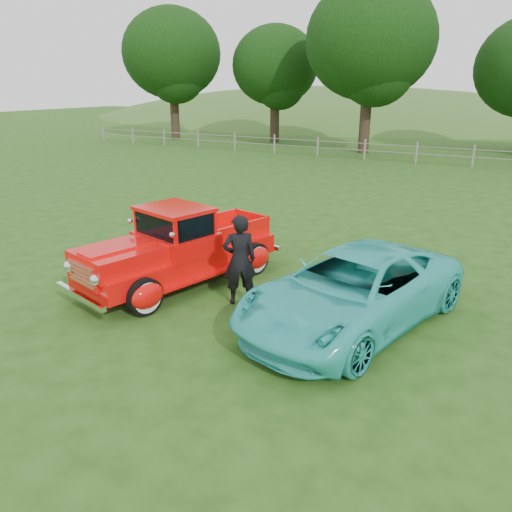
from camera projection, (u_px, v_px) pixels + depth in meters
The scene contains 9 objects.
ground at pixel (186, 307), 10.18m from camera, with size 140.00×140.00×0.00m, color #244813.
distant_hills at pixel (442, 158), 62.84m from camera, with size 116.00×60.00×18.00m.
fence_line at pixel (416, 153), 28.23m from camera, with size 48.00×0.12×1.20m.
tree_far_west at pixel (172, 54), 38.67m from camera, with size 7.60×7.60×9.93m.
tree_mid_west at pixel (275, 66), 37.01m from camera, with size 6.40×6.40×8.46m.
tree_near_west at pixel (371, 40), 30.50m from camera, with size 8.00×8.00×10.42m.
red_pickup at pixel (179, 249), 11.18m from camera, with size 3.15×5.27×1.78m.
teal_sedan at pixel (353, 290), 9.21m from camera, with size 2.34×5.06×1.41m, color #31C6BE.
man at pixel (240, 260), 10.08m from camera, with size 0.69×0.45×1.88m, color black.
Camera 1 is at (5.70, -7.46, 4.32)m, focal length 35.00 mm.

